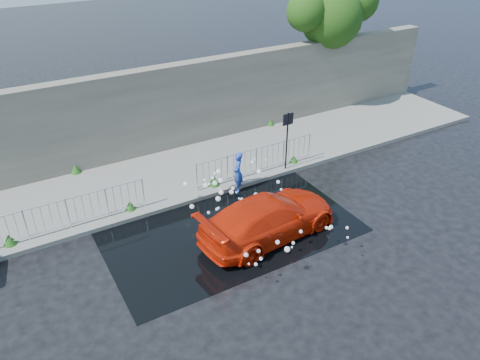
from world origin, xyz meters
The scene contains 13 objects.
ground centered at (0.00, 0.00, 0.00)m, with size 90.00×90.00×0.00m, color black.
pavement centered at (0.00, 5.00, 0.07)m, with size 30.00×4.00×0.15m, color gray.
curb centered at (0.00, 3.00, 0.08)m, with size 30.00×0.25×0.16m, color gray.
retaining_wall centered at (0.00, 7.20, 1.90)m, with size 30.00×0.60×3.50m, color #5A554C.
puddle centered at (0.50, 1.00, 0.01)m, with size 8.00×5.00×0.01m, color black.
sign_post centered at (4.20, 3.10, 1.72)m, with size 0.45×0.06×2.50m.
tree centered at (9.60, 7.41, 4.75)m, with size 4.88×2.89×6.19m.
railing_left centered at (-4.00, 3.35, 0.74)m, with size 5.05×0.05×1.10m.
railing_right centered at (3.00, 3.35, 0.74)m, with size 5.05×0.05×1.10m.
weeds centered at (-0.28, 4.45, 0.32)m, with size 12.17×3.93×0.40m.
water_spray centered at (0.95, 1.31, 0.70)m, with size 3.68×5.36×0.99m.
red_car centered at (1.41, 0.02, 0.68)m, with size 1.90×4.68×1.36m, color red.
person centered at (1.89, 2.83, 0.78)m, with size 0.57×0.37×1.55m, color blue.
Camera 1 is at (-5.36, -9.90, 9.14)m, focal length 35.00 mm.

